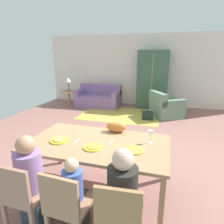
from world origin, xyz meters
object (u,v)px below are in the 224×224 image
Objects in this scene: dining_table at (98,146)px; plate_near_woman at (135,150)px; table_lamp at (68,80)px; person_child at (75,197)px; wine_glass at (150,134)px; side_table at (69,96)px; cat at (116,127)px; plate_near_child at (93,147)px; person_man at (33,182)px; dining_chair_child at (67,204)px; couch at (98,98)px; armchair at (165,107)px; plate_near_man at (59,141)px; dining_chair_woman at (119,216)px; armoire at (153,80)px; handbag at (148,116)px; person_woman at (123,201)px; dining_chair_man at (22,194)px.

plate_near_woman is at bearing -10.54° from dining_table.
plate_near_woman is at bearing -53.10° from table_lamp.
person_child is 5.86m from table_lamp.
wine_glass is 0.32× the size of side_table.
cat reaches higher than dining_table.
wine_glass is at bearing -49.95° from table_lamp.
plate_near_child is 0.81m from person_man.
dining_chair_child reaches higher than couch.
couch and armchair have the same top height.
person_man is at bearing -126.29° from dining_table.
person_child is at bearing -0.55° from person_man.
plate_near_child is at bearing -171.53° from plate_near_woman.
plate_near_man is 1.36m from dining_chair_woman.
cat is at bearing 154.38° from wine_glass.
armoire is (-0.24, 5.91, 0.56)m from dining_chair_woman.
plate_near_woman is 0.43× the size of side_table.
armoire is at bearing 91.21° from handbag.
armchair reaches higher than handbag.
wine_glass is 0.21× the size of dining_chair_child.
armchair is at bearing 80.05° from dining_chair_child.
person_man is 1.28× the size of dining_chair_child.
plate_near_woman is 0.15× the size of couch.
couch is at bearing 110.11° from dining_table.
table_lamp is (-3.35, 5.10, 0.50)m from person_woman.
dining_chair_child is 1.00× the size of dining_chair_woman.
plate_near_man is at bearing -99.37° from armoire.
dining_chair_child is 5.98m from side_table.
person_woman is (1.07, -0.00, 0.00)m from person_man.
plate_near_woman is 1.37m from dining_chair_man.
dining_chair_man is (-1.08, -0.81, -0.28)m from plate_near_woman.
person_child is 0.78× the size of armchair.
plate_near_man is at bearing 90.10° from person_man.
handbag is at bearing 85.48° from dining_chair_child.
dining_chair_child is at bearing -179.99° from dining_chair_woman.
person_woman is (0.54, 0.18, 0.02)m from dining_chair_child.
plate_near_child is at bearing 45.74° from person_man.
armchair is (0.14, 3.76, -0.57)m from wine_glass.
dining_chair_man is 5.77m from table_lamp.
person_woman is 2.05× the size of table_lamp.
plate_near_man is at bearing 131.22° from person_child.
armoire is (-0.23, 5.74, 0.54)m from person_woman.
armchair is (0.30, 4.85, -0.17)m from dining_chair_woman.
plate_near_woman is 0.68m from person_woman.
wine_glass is 1.00m from person_woman.
plate_near_woman is at bearing 90.46° from dining_chair_woman.
dining_chair_child is 1.61× the size of table_lamp.
table_lamp is at bearing 130.05° from wine_glass.
plate_near_man is 0.88m from person_child.
person_man is 0.53× the size of armoire.
armoire is (0.16, 4.56, 0.20)m from cat.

